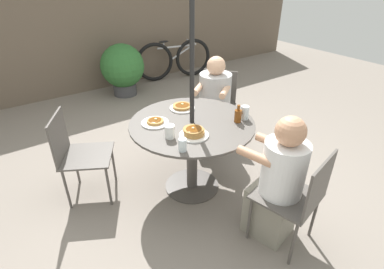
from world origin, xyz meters
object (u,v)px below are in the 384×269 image
at_px(patio_table, 192,137).
at_px(diner_south, 277,185).
at_px(diner_north, 214,108).
at_px(pancake_plate_c, 194,133).
at_px(drinking_glass_b, 183,145).
at_px(patio_chair_south, 298,195).
at_px(syrup_bottle, 238,115).
at_px(pancake_plate_a, 182,107).
at_px(drinking_glass_a, 245,113).
at_px(potted_shrub, 123,68).
at_px(patio_chair_east, 77,151).
at_px(coffee_cup, 170,132).
at_px(bicycle, 174,59).
at_px(patio_chair_north, 217,101).
at_px(pancake_plate_b, 155,122).

height_order(patio_table, diner_south, diner_south).
bearing_deg(diner_north, pancake_plate_c, 94.53).
bearing_deg(pancake_plate_c, drinking_glass_b, -146.41).
xyz_separation_m(patio_chair_south, syrup_bottle, (0.11, 0.81, 0.31)).
bearing_deg(patio_chair_south, pancake_plate_a, 83.62).
relative_size(drinking_glass_a, drinking_glass_b, 1.23).
bearing_deg(potted_shrub, patio_chair_east, -122.60).
height_order(diner_north, pancake_plate_c, diner_north).
xyz_separation_m(diner_south, coffee_cup, (-0.51, 0.76, 0.30)).
bearing_deg(diner_north, potted_shrub, -31.83).
bearing_deg(potted_shrub, bicycle, 11.36).
bearing_deg(patio_chair_south, diner_north, 60.71).
bearing_deg(syrup_bottle, patio_chair_north, 60.78).
xyz_separation_m(patio_chair_east, pancake_plate_a, (1.03, -0.22, 0.26)).
xyz_separation_m(patio_chair_south, bicycle, (1.41, 4.02, -0.13)).
relative_size(drinking_glass_b, potted_shrub, 0.12).
bearing_deg(pancake_plate_c, syrup_bottle, -2.18).
relative_size(pancake_plate_b, drinking_glass_b, 2.42).
bearing_deg(drinking_glass_b, coffee_cup, 84.35).
relative_size(diner_south, potted_shrub, 1.27).
bearing_deg(patio_chair_south, patio_table, 90.00).
bearing_deg(drinking_glass_b, patio_chair_north, 40.52).
distance_m(patio_chair_north, bicycle, 2.45).
height_order(coffee_cup, potted_shrub, potted_shrub).
distance_m(diner_north, syrup_bottle, 0.92).
distance_m(pancake_plate_a, pancake_plate_b, 0.40).
bearing_deg(drinking_glass_b, drinking_glass_a, 9.23).
relative_size(pancake_plate_a, syrup_bottle, 1.51).
relative_size(patio_chair_north, pancake_plate_b, 3.47).
xyz_separation_m(patio_chair_east, pancake_plate_c, (0.81, -0.73, 0.27)).
xyz_separation_m(patio_chair_north, diner_south, (-0.65, -1.54, 0.00)).
height_order(patio_chair_north, patio_chair_east, same).
bearing_deg(syrup_bottle, pancake_plate_a, 116.35).
bearing_deg(drinking_glass_b, patio_chair_east, 125.04).
distance_m(patio_chair_south, pancake_plate_c, 0.95).
relative_size(patio_table, diner_south, 1.04).
bearing_deg(patio_chair_south, pancake_plate_c, 101.17).
bearing_deg(coffee_cup, pancake_plate_c, -27.38).
bearing_deg(drinking_glass_b, patio_chair_south, -50.43).
relative_size(diner_north, patio_chair_east, 1.28).
xyz_separation_m(diner_north, pancake_plate_c, (-0.84, -0.77, 0.28)).
height_order(patio_chair_east, syrup_bottle, syrup_bottle).
relative_size(pancake_plate_b, drinking_glass_a, 1.97).
distance_m(patio_chair_north, pancake_plate_c, 1.34).
height_order(patio_table, pancake_plate_c, pancake_plate_c).
height_order(diner_north, patio_chair_south, diner_north).
distance_m(diner_north, bicycle, 2.60).
relative_size(patio_chair_east, syrup_bottle, 5.24).
height_order(diner_south, pancake_plate_b, diner_south).
distance_m(pancake_plate_b, bicycle, 3.43).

